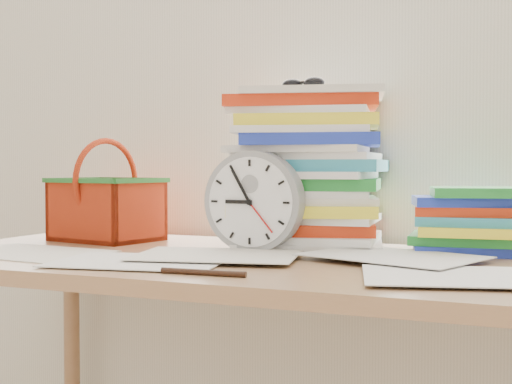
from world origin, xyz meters
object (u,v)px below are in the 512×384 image
at_px(desk, 236,291).
at_px(basket, 107,191).
at_px(paper_stack, 306,169).
at_px(book_stack, 470,220).
at_px(clock, 254,201).

height_order(desk, basket, basket).
xyz_separation_m(desk, paper_stack, (0.08, 0.22, 0.25)).
bearing_deg(desk, paper_stack, 70.61).
relative_size(desk, paper_stack, 3.89).
distance_m(book_stack, basket, 0.88).
xyz_separation_m(desk, clock, (0.01, 0.07, 0.18)).
height_order(desk, paper_stack, paper_stack).
bearing_deg(desk, clock, 81.86).
relative_size(clock, basket, 0.88).
distance_m(paper_stack, basket, 0.51).
xyz_separation_m(clock, basket, (-0.44, 0.08, 0.02)).
bearing_deg(basket, desk, -9.01).
xyz_separation_m(book_stack, basket, (-0.87, -0.07, 0.05)).
relative_size(paper_stack, book_stack, 1.48).
relative_size(clock, book_stack, 0.91).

